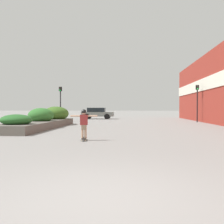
{
  "coord_description": "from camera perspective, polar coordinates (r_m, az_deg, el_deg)",
  "views": [
    {
      "loc": [
        0.46,
        -3.65,
        1.33
      ],
      "look_at": [
        -1.09,
        17.25,
        1.04
      ],
      "focal_mm": 40.0,
      "sensor_mm": 36.0,
      "label": 1
    }
  ],
  "objects": [
    {
      "name": "traffic_light_right",
      "position": [
        25.53,
        18.92,
        3.27
      ],
      "size": [
        0.28,
        0.3,
        3.61
      ],
      "color": "black",
      "rests_on": "ground_plane"
    },
    {
      "name": "car_leftmost",
      "position": [
        31.88,
        -3.36,
        -0.23
      ],
      "size": [
        4.04,
        1.87,
        1.43
      ],
      "rotation": [
        0.0,
        0.0,
        -1.57
      ],
      "color": "slate",
      "rests_on": "ground_plane"
    },
    {
      "name": "planter_box",
      "position": [
        18.29,
        -15.3,
        -1.66
      ],
      "size": [
        2.15,
        10.06,
        1.5
      ],
      "color": "#605B54",
      "rests_on": "ground_plane"
    },
    {
      "name": "skateboard",
      "position": [
        10.5,
        -6.44,
        -6.09
      ],
      "size": [
        0.26,
        0.75,
        0.1
      ],
      "rotation": [
        0.0,
        0.0,
        0.11
      ],
      "color": "black",
      "rests_on": "ground_plane"
    },
    {
      "name": "skateboarder",
      "position": [
        10.44,
        -6.44,
        -1.98
      ],
      "size": [
        1.12,
        0.21,
        1.2
      ],
      "rotation": [
        0.0,
        0.0,
        0.11
      ],
      "color": "tan",
      "rests_on": "skateboard"
    },
    {
      "name": "traffic_light_left",
      "position": [
        25.79,
        -11.71,
        3.17
      ],
      "size": [
        0.28,
        0.3,
        3.53
      ],
      "color": "black",
      "rests_on": "ground_plane"
    },
    {
      "name": "ground_plane",
      "position": [
        3.91,
        -2.89,
        -19.12
      ],
      "size": [
        300.0,
        300.0,
        0.0
      ],
      "primitive_type": "plane",
      "color": "gray"
    }
  ]
}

